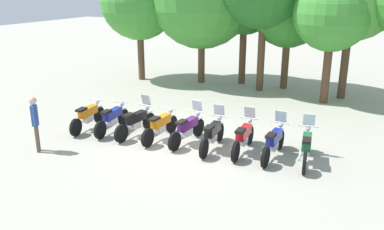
{
  "coord_description": "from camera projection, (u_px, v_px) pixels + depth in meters",
  "views": [
    {
      "loc": [
        6.2,
        -11.15,
        5.21
      ],
      "look_at": [
        0.0,
        0.5,
        0.9
      ],
      "focal_mm": 38.08,
      "sensor_mm": 36.0,
      "label": 1
    }
  ],
  "objects": [
    {
      "name": "ground_plane",
      "position": [
        185.0,
        144.0,
        13.74
      ],
      "size": [
        80.0,
        80.0,
        0.0
      ],
      "primitive_type": "plane",
      "color": "#ADA899"
    },
    {
      "name": "motorcycle_0",
      "position": [
        88.0,
        116.0,
        15.07
      ],
      "size": [
        0.62,
        2.18,
        0.99
      ],
      "rotation": [
        0.0,
        0.0,
        1.73
      ],
      "color": "black",
      "rests_on": "ground_plane"
    },
    {
      "name": "motorcycle_1",
      "position": [
        112.0,
        118.0,
        14.79
      ],
      "size": [
        0.62,
        2.19,
        0.99
      ],
      "rotation": [
        0.0,
        0.0,
        1.68
      ],
      "color": "black",
      "rests_on": "ground_plane"
    },
    {
      "name": "motorcycle_2",
      "position": [
        136.0,
        121.0,
        14.42
      ],
      "size": [
        0.62,
        2.19,
        1.37
      ],
      "rotation": [
        0.0,
        0.0,
        1.52
      ],
      "color": "black",
      "rests_on": "ground_plane"
    },
    {
      "name": "motorcycle_3",
      "position": [
        161.0,
        125.0,
        14.05
      ],
      "size": [
        0.62,
        2.19,
        0.99
      ],
      "rotation": [
        0.0,
        0.0,
        1.57
      ],
      "color": "black",
      "rests_on": "ground_plane"
    },
    {
      "name": "motorcycle_4",
      "position": [
        188.0,
        128.0,
        13.74
      ],
      "size": [
        0.62,
        2.19,
        1.37
      ],
      "rotation": [
        0.0,
        0.0,
        1.52
      ],
      "color": "black",
      "rests_on": "ground_plane"
    },
    {
      "name": "motorcycle_5",
      "position": [
        213.0,
        134.0,
        13.23
      ],
      "size": [
        0.62,
        2.19,
        1.37
      ],
      "rotation": [
        0.0,
        0.0,
        1.68
      ],
      "color": "black",
      "rests_on": "ground_plane"
    },
    {
      "name": "motorcycle_6",
      "position": [
        243.0,
        137.0,
        12.98
      ],
      "size": [
        0.62,
        2.19,
        1.37
      ],
      "rotation": [
        0.0,
        0.0,
        1.65
      ],
      "color": "black",
      "rests_on": "ground_plane"
    },
    {
      "name": "motorcycle_7",
      "position": [
        274.0,
        142.0,
        12.58
      ],
      "size": [
        0.62,
        2.19,
        1.37
      ],
      "rotation": [
        0.0,
        0.0,
        1.58
      ],
      "color": "black",
      "rests_on": "ground_plane"
    },
    {
      "name": "motorcycle_8",
      "position": [
        306.0,
        146.0,
        12.23
      ],
      "size": [
        0.67,
        2.17,
        1.37
      ],
      "rotation": [
        0.0,
        0.0,
        1.76
      ],
      "color": "black",
      "rests_on": "ground_plane"
    },
    {
      "name": "person_0",
      "position": [
        35.0,
        119.0,
        12.85
      ],
      "size": [
        0.34,
        0.35,
        1.83
      ],
      "rotation": [
        0.0,
        0.0,
        0.75
      ],
      "color": "brown",
      "rests_on": "ground_plane"
    },
    {
      "name": "tree_0",
      "position": [
        139.0,
        1.0,
        21.68
      ],
      "size": [
        4.12,
        4.12,
        6.33
      ],
      "color": "brown",
      "rests_on": "ground_plane"
    },
    {
      "name": "tree_2",
      "position": [
        245.0,
        1.0,
        20.76
      ],
      "size": [
        3.51,
        3.51,
        6.11
      ],
      "color": "brown",
      "rests_on": "ground_plane"
    },
    {
      "name": "tree_4",
      "position": [
        289.0,
        11.0,
        19.87
      ],
      "size": [
        3.6,
        3.6,
        5.69
      ],
      "color": "brown",
      "rests_on": "ground_plane"
    },
    {
      "name": "tree_5",
      "position": [
        333.0,
        13.0,
        17.32
      ],
      "size": [
        3.32,
        3.32,
        5.64
      ],
      "color": "brown",
      "rests_on": "ground_plane"
    }
  ]
}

